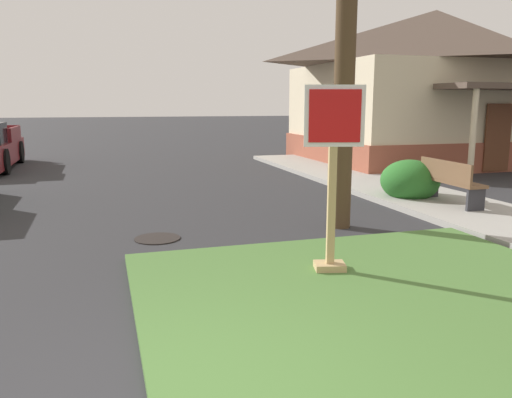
# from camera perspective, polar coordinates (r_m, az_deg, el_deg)

# --- Properties ---
(grass_corner_patch) EXTENTS (5.11, 4.59, 0.08)m
(grass_corner_patch) POSITION_cam_1_polar(r_m,az_deg,el_deg) (5.58, 14.43, -10.78)
(grass_corner_patch) COLOR #477033
(grass_corner_patch) RESTS_ON ground
(sidewalk_strip) EXTENTS (2.20, 18.46, 0.12)m
(sidewalk_strip) POSITION_cam_1_polar(r_m,az_deg,el_deg) (11.31, 18.70, -0.04)
(sidewalk_strip) COLOR #9E9B93
(sidewalk_strip) RESTS_ON ground
(stop_sign) EXTENTS (0.68, 0.36, 2.18)m
(stop_sign) POSITION_cam_1_polar(r_m,az_deg,el_deg) (5.99, 8.55, 1.67)
(stop_sign) COLOR tan
(stop_sign) RESTS_ON grass_corner_patch
(manhole_cover) EXTENTS (0.70, 0.70, 0.02)m
(manhole_cover) POSITION_cam_1_polar(r_m,az_deg,el_deg) (7.97, -11.01, -4.37)
(manhole_cover) COLOR black
(manhole_cover) RESTS_ON ground
(street_bench) EXTENTS (0.48, 1.62, 0.85)m
(street_bench) POSITION_cam_1_polar(r_m,az_deg,el_deg) (10.57, 20.88, 2.02)
(street_bench) COLOR brown
(street_bench) RESTS_ON sidewalk_strip
(corner_house) EXTENTS (8.92, 8.19, 5.22)m
(corner_house) POSITION_cam_1_polar(r_m,az_deg,el_deg) (19.39, 19.18, 11.94)
(corner_house) COLOR brown
(corner_house) RESTS_ON ground
(shrub_by_curb) EXTENTS (1.23, 1.23, 0.89)m
(shrub_by_curb) POSITION_cam_1_polar(r_m,az_deg,el_deg) (11.24, 16.89, 1.99)
(shrub_by_curb) COLOR #2A6A27
(shrub_by_curb) RESTS_ON ground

